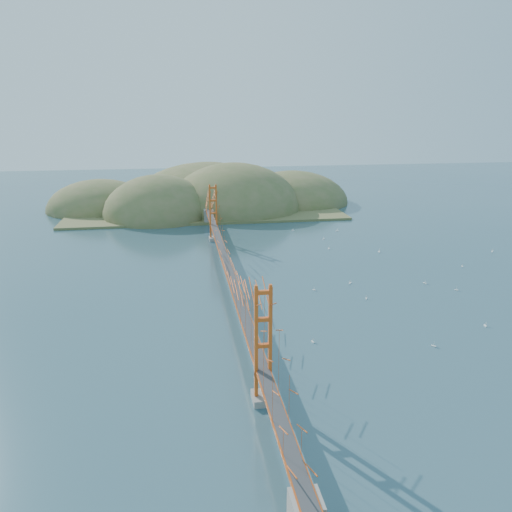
{
  "coord_description": "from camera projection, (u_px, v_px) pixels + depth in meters",
  "views": [
    {
      "loc": [
        -7.11,
        -70.64,
        26.73
      ],
      "look_at": [
        4.11,
        0.0,
        5.27
      ],
      "focal_mm": 35.0,
      "sensor_mm": 36.0,
      "label": 1
    }
  ],
  "objects": [
    {
      "name": "sailboat_7",
      "position": [
        293.0,
        230.0,
        112.07
      ],
      "size": [
        0.63,
        0.63,
        0.7
      ],
      "color": "white",
      "rests_on": "ground"
    },
    {
      "name": "sailboat_4",
      "position": [
        462.0,
        266.0,
        86.77
      ],
      "size": [
        0.46,
        0.5,
        0.56
      ],
      "color": "white",
      "rests_on": "ground"
    },
    {
      "name": "sailboat_5",
      "position": [
        485.0,
        325.0,
        63.25
      ],
      "size": [
        0.48,
        0.57,
        0.65
      ],
      "color": "white",
      "rests_on": "ground"
    },
    {
      "name": "sailboat_3",
      "position": [
        324.0,
        239.0,
        104.55
      ],
      "size": [
        0.57,
        0.5,
        0.65
      ],
      "color": "white",
      "rests_on": "ground"
    },
    {
      "name": "sailboat_extra_0",
      "position": [
        329.0,
        248.0,
        97.63
      ],
      "size": [
        0.45,
        0.56,
        0.66
      ],
      "color": "white",
      "rests_on": "ground"
    },
    {
      "name": "sailboat_8",
      "position": [
        337.0,
        231.0,
        111.42
      ],
      "size": [
        0.63,
        0.55,
        0.72
      ],
      "color": "white",
      "rests_on": "ground"
    },
    {
      "name": "ground",
      "position": [
        229.0,
        290.0,
        75.57
      ],
      "size": [
        320.0,
        320.0,
        0.0
      ],
      "primitive_type": "plane",
      "color": "#315463",
      "rests_on": "ground"
    },
    {
      "name": "sailboat_16",
      "position": [
        314.0,
        289.0,
        75.64
      ],
      "size": [
        0.58,
        0.58,
        0.6
      ],
      "color": "white",
      "rests_on": "ground"
    },
    {
      "name": "bridge",
      "position": [
        228.0,
        246.0,
        73.73
      ],
      "size": [
        2.2,
        94.4,
        12.0
      ],
      "color": "gray",
      "rests_on": "ground"
    },
    {
      "name": "far_headlands",
      "position": [
        211.0,
        205.0,
        140.72
      ],
      "size": [
        84.0,
        58.0,
        25.0
      ],
      "color": "olive",
      "rests_on": "ground"
    },
    {
      "name": "sailboat_6",
      "position": [
        434.0,
        345.0,
        57.88
      ],
      "size": [
        0.62,
        0.62,
        0.65
      ],
      "color": "white",
      "rests_on": "ground"
    },
    {
      "name": "sailboat_10",
      "position": [
        313.0,
        341.0,
        58.94
      ],
      "size": [
        0.53,
        0.56,
        0.63
      ],
      "color": "white",
      "rests_on": "ground"
    },
    {
      "name": "sailboat_2",
      "position": [
        456.0,
        290.0,
        75.55
      ],
      "size": [
        0.61,
        0.61,
        0.66
      ],
      "color": "white",
      "rests_on": "ground"
    },
    {
      "name": "sailboat_0",
      "position": [
        366.0,
        298.0,
        72.19
      ],
      "size": [
        0.48,
        0.52,
        0.59
      ],
      "color": "white",
      "rests_on": "ground"
    },
    {
      "name": "sailboat_15",
      "position": [
        379.0,
        251.0,
        95.48
      ],
      "size": [
        0.5,
        0.62,
        0.73
      ],
      "color": "white",
      "rests_on": "ground"
    },
    {
      "name": "sailboat_9",
      "position": [
        492.0,
        251.0,
        95.58
      ],
      "size": [
        0.69,
        0.69,
        0.75
      ],
      "color": "white",
      "rests_on": "ground"
    },
    {
      "name": "sailboat_14",
      "position": [
        350.0,
        283.0,
        78.49
      ],
      "size": [
        0.69,
        0.69,
        0.72
      ],
      "color": "white",
      "rests_on": "ground"
    },
    {
      "name": "sailboat_1",
      "position": [
        425.0,
        283.0,
        78.47
      ],
      "size": [
        0.65,
        0.65,
        0.7
      ],
      "color": "white",
      "rests_on": "ground"
    }
  ]
}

